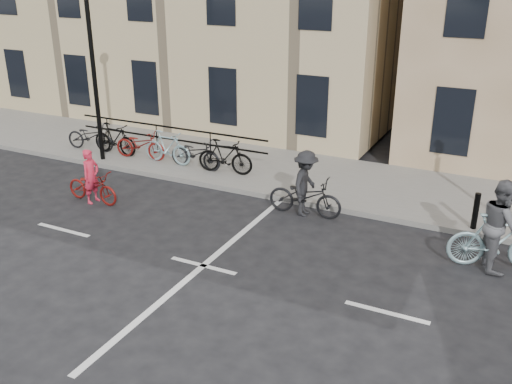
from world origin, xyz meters
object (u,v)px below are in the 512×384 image
at_px(lamp_post, 92,55).
at_px(cyclist_pink, 92,184).
at_px(cyclist_grey, 499,233).
at_px(cyclist_dark, 305,190).

relative_size(lamp_post, cyclist_pink, 3.11).
bearing_deg(cyclist_pink, cyclist_grey, -82.10).
height_order(lamp_post, cyclist_dark, lamp_post).
height_order(cyclist_pink, cyclist_dark, cyclist_dark).
distance_m(cyclist_grey, cyclist_dark, 4.74).
height_order(cyclist_grey, cyclist_dark, cyclist_grey).
relative_size(lamp_post, cyclist_grey, 2.47).
height_order(lamp_post, cyclist_pink, lamp_post).
bearing_deg(cyclist_dark, cyclist_grey, -102.08).
bearing_deg(cyclist_grey, cyclist_pink, 78.12).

